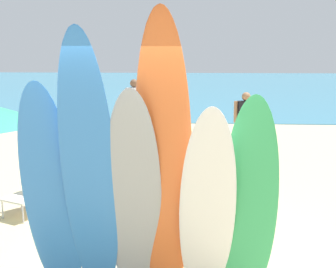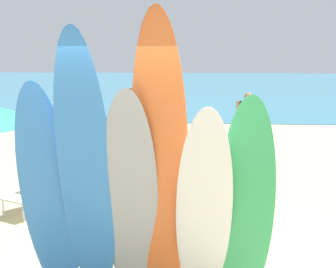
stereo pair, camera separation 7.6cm
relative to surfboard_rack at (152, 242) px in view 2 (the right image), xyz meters
name	(u,v)px [view 2 (the right image)]	position (x,y,z in m)	size (l,w,h in m)	color
ground	(193,114)	(0.00, 14.00, -0.48)	(60.00, 60.00, 0.00)	#D3BC8C
ocean_water	(200,84)	(0.00, 31.35, -0.47)	(60.00, 40.00, 0.02)	teal
surfboard_rack	(152,242)	(0.00, 0.00, 0.00)	(2.22, 0.07, 0.63)	brown
surfboard_blue_0	(49,199)	(-0.89, -0.55, 0.64)	(0.55, 0.06, 2.28)	#337AD1
surfboard_blue_1	(87,180)	(-0.50, -0.67, 0.86)	(0.49, 0.06, 2.77)	#337AD1
surfboard_grey_2	(130,203)	(-0.13, -0.56, 0.62)	(0.51, 0.08, 2.26)	#999EA3
surfboard_orange_3	(160,170)	(0.15, -0.58, 0.94)	(0.51, 0.08, 2.89)	orange
surfboard_white_4	(204,214)	(0.54, -0.58, 0.54)	(0.51, 0.08, 2.11)	white
surfboard_green_5	(246,208)	(0.92, -0.50, 0.58)	(0.52, 0.06, 2.15)	#38B266
beachgoer_strolling	(248,119)	(1.54, 6.44, 0.40)	(0.57, 0.26, 1.52)	#9E704C
beachgoer_by_water	(137,105)	(-1.43, 8.39, 0.51)	(0.44, 0.54, 1.71)	brown
beach_chair_red	(31,186)	(-2.12, 2.07, -0.05)	(0.75, 0.87, 0.80)	#B7B7BC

